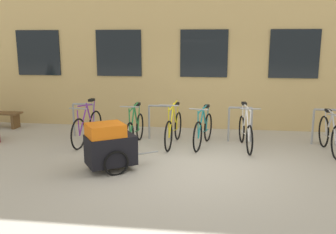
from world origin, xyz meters
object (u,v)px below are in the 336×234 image
object	(u,v)px
bicycle_teal	(203,130)
bicycle_purple	(87,127)
bicycle_silver	(330,135)
bicycle_yellow	(174,129)
bicycle_white	(245,132)
bicycle_green	(135,129)
bike_trailer	(110,146)

from	to	relation	value
bicycle_teal	bicycle_purple	bearing A→B (deg)	-176.63
bicycle_teal	bicycle_silver	xyz separation A→B (m)	(2.83, -0.18, 0.01)
bicycle_yellow	bicycle_white	world-z (taller)	bicycle_yellow
bicycle_purple	bicycle_green	distance (m)	1.18
bicycle_purple	bicycle_teal	bearing A→B (deg)	3.37
bicycle_silver	bike_trailer	world-z (taller)	bicycle_silver
bike_trailer	bicycle_silver	bearing A→B (deg)	21.14
bicycle_purple	bike_trailer	bearing A→B (deg)	-58.73
bicycle_teal	bicycle_yellow	bearing A→B (deg)	-179.97
bicycle_silver	bike_trailer	size ratio (longest dim) A/B	1.25
bicycle_white	bicycle_teal	bearing A→B (deg)	177.41
bicycle_green	bicycle_white	distance (m)	2.61
bicycle_purple	bicycle_white	distance (m)	3.78
bicycle_yellow	bicycle_white	distance (m)	1.69
bicycle_silver	bike_trailer	xyz separation A→B (m)	(-4.55, -1.76, 0.09)
bicycle_silver	bicycle_purple	bearing A→B (deg)	179.87
bicycle_teal	bicycle_white	size ratio (longest dim) A/B	0.98
bicycle_teal	bicycle_white	bearing A→B (deg)	-2.59
bicycle_green	bike_trailer	xyz separation A→B (m)	(-0.10, -1.79, 0.10)
bicycle_green	bike_trailer	distance (m)	1.79
bicycle_purple	bike_trailer	distance (m)	2.08
bicycle_yellow	bicycle_teal	xyz separation A→B (m)	(0.71, 0.00, -0.01)
bicycle_purple	bike_trailer	size ratio (longest dim) A/B	1.23
bike_trailer	bicycle_green	bearing A→B (deg)	86.78
bicycle_green	bicycle_yellow	bearing A→B (deg)	9.47
bicycle_teal	bicycle_white	distance (m)	0.99
bicycle_purple	bicycle_teal	size ratio (longest dim) A/B	1.02
bicycle_silver	bicycle_white	bearing A→B (deg)	175.88
bicycle_silver	bicycle_white	size ratio (longest dim) A/B	1.02
bicycle_green	bicycle_teal	world-z (taller)	bicycle_green
bicycle_teal	bicycle_white	xyz separation A→B (m)	(0.99, -0.04, -0.00)
bicycle_teal	bike_trailer	size ratio (longest dim) A/B	1.20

